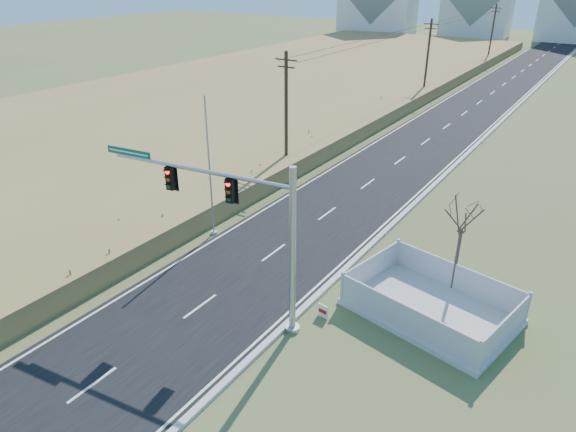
% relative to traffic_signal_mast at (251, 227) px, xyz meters
% --- Properties ---
extents(ground, '(260.00, 260.00, 0.00)m').
position_rel_traffic_signal_mast_xyz_m(ground, '(-2.62, 1.26, -4.64)').
color(ground, '#485B2C').
rests_on(ground, ground).
extents(road, '(8.00, 180.00, 0.06)m').
position_rel_traffic_signal_mast_xyz_m(road, '(-2.62, 51.26, -4.61)').
color(road, black).
rests_on(road, ground).
extents(curb, '(0.30, 180.00, 0.18)m').
position_rel_traffic_signal_mast_xyz_m(curb, '(1.53, 51.26, -4.55)').
color(curb, '#B2AFA8').
rests_on(curb, ground).
extents(reed_marsh, '(38.00, 110.00, 1.30)m').
position_rel_traffic_signal_mast_xyz_m(reed_marsh, '(-26.62, 41.26, -3.99)').
color(reed_marsh, olive).
rests_on(reed_marsh, ground).
extents(utility_pole_near, '(1.80, 0.26, 9.00)m').
position_rel_traffic_signal_mast_xyz_m(utility_pole_near, '(-9.12, 16.26, 0.05)').
color(utility_pole_near, '#422D1E').
rests_on(utility_pole_near, ground).
extents(utility_pole_mid, '(1.80, 0.26, 9.00)m').
position_rel_traffic_signal_mast_xyz_m(utility_pole_mid, '(-9.12, 46.26, 0.05)').
color(utility_pole_mid, '#422D1E').
rests_on(utility_pole_mid, ground).
extents(utility_pole_far, '(1.80, 0.26, 9.00)m').
position_rel_traffic_signal_mast_xyz_m(utility_pole_far, '(-9.12, 76.26, 0.05)').
color(utility_pole_far, '#422D1E').
rests_on(utility_pole_far, ground).
extents(condo_nnw, '(14.93, 11.17, 17.03)m').
position_rel_traffic_signal_mast_xyz_m(condo_nnw, '(-20.62, 109.26, 2.30)').
color(condo_nnw, silver).
rests_on(condo_nnw, ground).
extents(traffic_signal_mast, '(9.50, 1.51, 7.61)m').
position_rel_traffic_signal_mast_xyz_m(traffic_signal_mast, '(0.00, 0.00, 0.00)').
color(traffic_signal_mast, '#9EA0A5').
rests_on(traffic_signal_mast, ground).
extents(fence_enclosure, '(7.86, 6.10, 1.62)m').
position_rel_traffic_signal_mast_xyz_m(fence_enclosure, '(6.49, 4.73, -4.33)').
color(fence_enclosure, '#B7B5AD').
rests_on(fence_enclosure, ground).
extents(open_sign, '(0.54, 0.12, 0.66)m').
position_rel_traffic_signal_mast_xyz_m(open_sign, '(2.54, 1.76, -4.28)').
color(open_sign, white).
rests_on(open_sign, ground).
extents(flagpole, '(0.37, 0.37, 8.25)m').
position_rel_traffic_signal_mast_xyz_m(flagpole, '(-6.92, 5.21, -1.34)').
color(flagpole, '#B7B5AD').
rests_on(flagpole, ground).
extents(bare_tree, '(1.97, 1.97, 5.22)m').
position_rel_traffic_signal_mast_xyz_m(bare_tree, '(6.77, 6.99, -0.43)').
color(bare_tree, '#4C3F33').
rests_on(bare_tree, ground).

